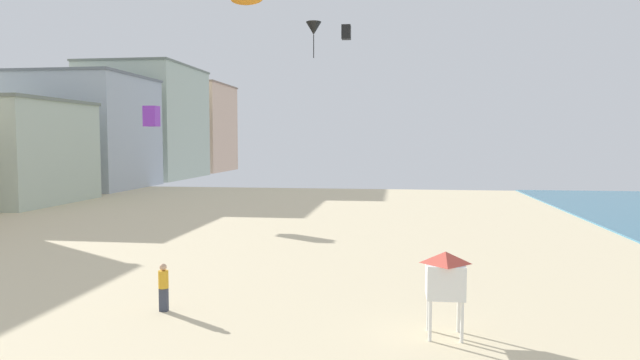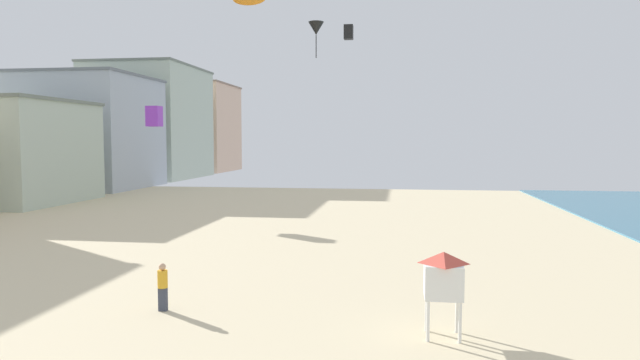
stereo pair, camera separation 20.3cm
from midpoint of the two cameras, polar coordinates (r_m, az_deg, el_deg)
name	(u,v)px [view 2 (the right image)]	position (r m, az deg, el deg)	size (l,w,h in m)	color
boardwalk_hotel_far	(85,132)	(74.18, -22.70, 4.54)	(14.86, 14.57, 13.62)	#ADB7C1
boardwalk_hotel_distant	(150,123)	(90.16, -16.80, 5.62)	(14.34, 17.87, 17.00)	#B7C6B2
boardwalk_hotel_furthest	(197,128)	(108.16, -12.39, 5.20)	(13.29, 15.55, 16.19)	beige
kite_flyer	(163,284)	(20.07, -15.43, -10.18)	(0.34, 0.34, 1.64)	#383D4C
lifeguard_stand	(443,276)	(17.09, 12.78, -9.47)	(1.10, 1.10, 2.55)	white
kite_purple_box	(154,116)	(45.34, -16.39, 6.24)	(1.00, 1.00, 1.57)	purple
kite_black_delta	(316,29)	(47.66, -0.27, 15.15)	(1.28, 1.28, 2.91)	black
kite_black_box	(349,32)	(44.95, 3.06, 14.78)	(0.70, 0.70, 1.10)	black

